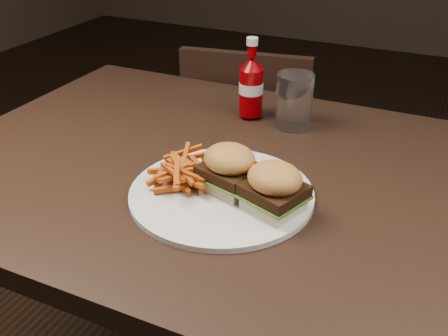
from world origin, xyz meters
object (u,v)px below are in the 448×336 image
at_px(dining_table, 244,179).
at_px(plate, 222,193).
at_px(ketchup_bottle, 251,92).
at_px(chair_far, 255,159).
at_px(tumbler, 294,102).

height_order(dining_table, plate, plate).
bearing_deg(ketchup_bottle, chair_far, 109.10).
xyz_separation_m(ketchup_bottle, tumbler, (0.10, -0.00, -0.01)).
bearing_deg(plate, ketchup_bottle, 104.13).
relative_size(plate, ketchup_bottle, 2.99).
relative_size(dining_table, plate, 3.80).
bearing_deg(dining_table, ketchup_bottle, 109.62).
bearing_deg(chair_far, ketchup_bottle, 99.73).
distance_m(chair_far, plate, 0.80).
height_order(plate, tumbler, tumbler).
bearing_deg(chair_far, plate, 97.42).
xyz_separation_m(plate, tumbler, (0.02, 0.32, 0.05)).
distance_m(chair_far, ketchup_bottle, 0.55).
distance_m(chair_far, tumbler, 0.58).
xyz_separation_m(dining_table, plate, (0.00, -0.10, 0.03)).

